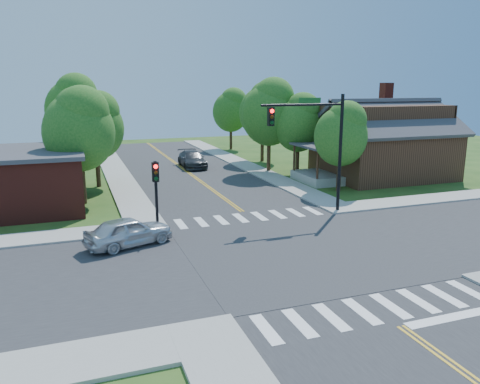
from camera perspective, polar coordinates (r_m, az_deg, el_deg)
name	(u,v)px	position (r m, az deg, el deg)	size (l,w,h in m)	color
ground	(297,252)	(22.46, 6.94, -7.26)	(100.00, 100.00, 0.00)	#224916
road_ns	(297,251)	(22.45, 6.94, -7.21)	(10.00, 90.00, 0.04)	#2D2D30
road_ew	(297,251)	(22.45, 6.94, -7.20)	(90.00, 10.00, 0.04)	#2D2D30
intersection_patch	(297,252)	(22.46, 6.94, -7.26)	(10.20, 10.20, 0.06)	#2D2D30
sidewalk_ne	(376,172)	(43.61, 16.28, 2.31)	(40.00, 40.00, 0.14)	#9E9B93
crosswalk_north	(250,217)	(27.84, 1.22, -3.06)	(8.85, 2.00, 0.01)	white
crosswalk_south	(376,308)	(17.59, 16.27, -13.47)	(8.85, 2.00, 0.01)	white
centerline	(297,251)	(22.44, 6.94, -7.15)	(0.30, 90.00, 0.01)	gold
stop_bar	(463,316)	(18.20, 25.50, -13.50)	(4.60, 0.45, 0.09)	white
signal_mast_ne	(316,135)	(28.01, 9.27, 6.89)	(5.30, 0.42, 7.20)	black
signal_pole_nw	(156,182)	(25.19, -10.22, 1.15)	(0.34, 0.42, 3.80)	black
house_ne	(383,138)	(41.47, 17.05, 6.29)	(13.05, 8.80, 7.11)	#351C12
tree_e_a	(342,133)	(34.87, 12.36, 7.10)	(3.91, 3.71, 6.65)	#382314
tree_e_b	(300,121)	(40.91, 7.27, 8.56)	(4.20, 3.99, 7.13)	#382314
tree_e_c	(264,109)	(48.03, 2.89, 10.06)	(4.78, 4.54, 8.12)	#382314
tree_e_d	(232,109)	(57.20, -1.04, 10.08)	(4.38, 4.16, 7.45)	#382314
tree_w_a	(80,127)	(31.99, -18.91, 7.48)	(4.55, 4.32, 7.73)	#382314
tree_w_b	(75,121)	(38.64, -19.50, 8.13)	(4.47, 4.24, 7.59)	#382314
tree_w_c	(75,106)	(47.02, -19.52, 9.86)	(5.20, 4.94, 8.84)	#382314
tree_w_d	(80,117)	(55.61, -18.92, 8.66)	(3.81, 3.62, 6.47)	#382314
tree_house	(270,110)	(41.87, 3.73, 9.89)	(4.95, 4.71, 8.42)	#382314
tree_bldg	(96,124)	(37.26, -17.16, 7.90)	(4.33, 4.11, 7.36)	#382314
car_silver	(129,232)	(23.45, -13.40, -4.78)	(4.57, 2.99, 1.45)	silver
car_dgrey	(192,160)	(44.85, -5.86, 3.93)	(2.27, 5.26, 1.51)	#323538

